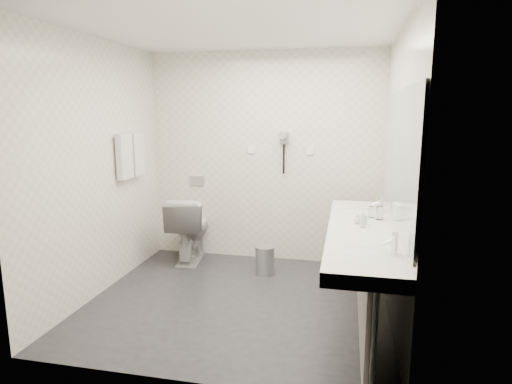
# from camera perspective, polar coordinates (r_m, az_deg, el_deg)

# --- Properties ---
(floor) EXTENTS (2.80, 2.80, 0.00)m
(floor) POSITION_cam_1_polar(r_m,az_deg,el_deg) (4.29, -2.45, -14.21)
(floor) COLOR #242429
(floor) RESTS_ON ground
(ceiling) EXTENTS (2.80, 2.80, 0.00)m
(ceiling) POSITION_cam_1_polar(r_m,az_deg,el_deg) (3.96, -2.76, 20.77)
(ceiling) COLOR white
(ceiling) RESTS_ON wall_back
(wall_back) EXTENTS (2.80, 0.00, 2.80)m
(wall_back) POSITION_cam_1_polar(r_m,az_deg,el_deg) (5.19, 1.03, 4.51)
(wall_back) COLOR silver
(wall_back) RESTS_ON floor
(wall_front) EXTENTS (2.80, 0.00, 2.80)m
(wall_front) POSITION_cam_1_polar(r_m,az_deg,el_deg) (2.72, -9.53, -1.22)
(wall_front) COLOR silver
(wall_front) RESTS_ON floor
(wall_left) EXTENTS (0.00, 2.60, 2.60)m
(wall_left) POSITION_cam_1_polar(r_m,az_deg,el_deg) (4.50, -20.16, 2.92)
(wall_left) COLOR silver
(wall_left) RESTS_ON floor
(wall_right) EXTENTS (0.00, 2.60, 2.60)m
(wall_right) POSITION_cam_1_polar(r_m,az_deg,el_deg) (3.83, 18.12, 1.82)
(wall_right) COLOR silver
(wall_right) RESTS_ON floor
(vanity_counter) EXTENTS (0.55, 2.20, 0.10)m
(vanity_counter) POSITION_cam_1_polar(r_m,az_deg,el_deg) (3.71, 13.79, -5.35)
(vanity_counter) COLOR white
(vanity_counter) RESTS_ON floor
(vanity_panel) EXTENTS (0.03, 2.15, 0.75)m
(vanity_panel) POSITION_cam_1_polar(r_m,az_deg,el_deg) (3.85, 13.89, -11.47)
(vanity_panel) COLOR gray
(vanity_panel) RESTS_ON floor
(vanity_post_near) EXTENTS (0.06, 0.06, 0.75)m
(vanity_post_near) POSITION_cam_1_polar(r_m,az_deg,el_deg) (2.91, 15.12, -19.11)
(vanity_post_near) COLOR silver
(vanity_post_near) RESTS_ON floor
(vanity_post_far) EXTENTS (0.06, 0.06, 0.75)m
(vanity_post_far) POSITION_cam_1_polar(r_m,az_deg,el_deg) (4.83, 13.90, -6.89)
(vanity_post_far) COLOR silver
(vanity_post_far) RESTS_ON floor
(mirror) EXTENTS (0.02, 2.20, 1.05)m
(mirror) POSITION_cam_1_polar(r_m,az_deg,el_deg) (3.61, 18.38, 4.50)
(mirror) COLOR #B2BCC6
(mirror) RESTS_ON wall_right
(basin_near) EXTENTS (0.40, 0.31, 0.05)m
(basin_near) POSITION_cam_1_polar(r_m,az_deg,el_deg) (3.08, 14.14, -8.00)
(basin_near) COLOR white
(basin_near) RESTS_ON vanity_counter
(basin_far) EXTENTS (0.40, 0.31, 0.05)m
(basin_far) POSITION_cam_1_polar(r_m,az_deg,el_deg) (4.33, 13.58, -2.58)
(basin_far) COLOR white
(basin_far) RESTS_ON vanity_counter
(faucet_near) EXTENTS (0.04, 0.04, 0.15)m
(faucet_near) POSITION_cam_1_polar(r_m,az_deg,el_deg) (3.07, 17.89, -6.50)
(faucet_near) COLOR silver
(faucet_near) RESTS_ON vanity_counter
(faucet_far) EXTENTS (0.04, 0.04, 0.15)m
(faucet_far) POSITION_cam_1_polar(r_m,az_deg,el_deg) (4.32, 16.22, -1.51)
(faucet_far) COLOR silver
(faucet_far) RESTS_ON vanity_counter
(soap_bottle_a) EXTENTS (0.07, 0.07, 0.12)m
(soap_bottle_a) POSITION_cam_1_polar(r_m,az_deg,el_deg) (3.80, 14.04, -3.29)
(soap_bottle_a) COLOR silver
(soap_bottle_a) RESTS_ON vanity_counter
(soap_bottle_b) EXTENTS (0.09, 0.09, 0.08)m
(soap_bottle_b) POSITION_cam_1_polar(r_m,az_deg,el_deg) (3.81, 13.27, -3.52)
(soap_bottle_b) COLOR silver
(soap_bottle_b) RESTS_ON vanity_counter
(soap_bottle_c) EXTENTS (0.06, 0.06, 0.13)m
(soap_bottle_c) POSITION_cam_1_polar(r_m,az_deg,el_deg) (3.69, 13.94, -3.60)
(soap_bottle_c) COLOR silver
(soap_bottle_c) RESTS_ON vanity_counter
(glass_left) EXTENTS (0.07, 0.07, 0.12)m
(glass_left) POSITION_cam_1_polar(r_m,az_deg,el_deg) (4.00, 16.03, -2.67)
(glass_left) COLOR silver
(glass_left) RESTS_ON vanity_counter
(glass_right) EXTENTS (0.07, 0.07, 0.10)m
(glass_right) POSITION_cam_1_polar(r_m,az_deg,el_deg) (4.06, 15.05, -2.58)
(glass_right) COLOR silver
(glass_right) RESTS_ON vanity_counter
(toilet) EXTENTS (0.54, 0.83, 0.79)m
(toilet) POSITION_cam_1_polar(r_m,az_deg,el_deg) (5.34, -8.81, -4.75)
(toilet) COLOR white
(toilet) RESTS_ON floor
(flush_plate) EXTENTS (0.18, 0.02, 0.12)m
(flush_plate) POSITION_cam_1_polar(r_m,az_deg,el_deg) (5.44, -7.83, 1.51)
(flush_plate) COLOR #B2B5BA
(flush_plate) RESTS_ON wall_back
(pedal_bin) EXTENTS (0.28, 0.28, 0.30)m
(pedal_bin) POSITION_cam_1_polar(r_m,az_deg,el_deg) (4.89, 1.19, -9.10)
(pedal_bin) COLOR #B2B5BA
(pedal_bin) RESTS_ON floor
(bin_lid) EXTENTS (0.22, 0.22, 0.02)m
(bin_lid) POSITION_cam_1_polar(r_m,az_deg,el_deg) (4.84, 1.20, -7.33)
(bin_lid) COLOR #B2B5BA
(bin_lid) RESTS_ON pedal_bin
(towel_rail) EXTENTS (0.02, 0.62, 0.02)m
(towel_rail) POSITION_cam_1_polar(r_m,az_deg,el_deg) (4.92, -16.48, 7.25)
(towel_rail) COLOR silver
(towel_rail) RESTS_ON wall_left
(towel_near) EXTENTS (0.07, 0.24, 0.48)m
(towel_near) POSITION_cam_1_polar(r_m,az_deg,el_deg) (4.81, -17.02, 4.52)
(towel_near) COLOR silver
(towel_near) RESTS_ON towel_rail
(towel_far) EXTENTS (0.07, 0.24, 0.48)m
(towel_far) POSITION_cam_1_polar(r_m,az_deg,el_deg) (5.05, -15.49, 4.87)
(towel_far) COLOR silver
(towel_far) RESTS_ON towel_rail
(dryer_cradle) EXTENTS (0.10, 0.04, 0.14)m
(dryer_cradle) POSITION_cam_1_polar(r_m,az_deg,el_deg) (5.10, 3.76, 7.20)
(dryer_cradle) COLOR gray
(dryer_cradle) RESTS_ON wall_back
(dryer_barrel) EXTENTS (0.08, 0.14, 0.08)m
(dryer_barrel) POSITION_cam_1_polar(r_m,az_deg,el_deg) (5.03, 3.64, 7.50)
(dryer_barrel) COLOR gray
(dryer_barrel) RESTS_ON dryer_cradle
(dryer_cord) EXTENTS (0.02, 0.02, 0.35)m
(dryer_cord) POSITION_cam_1_polar(r_m,az_deg,el_deg) (5.11, 3.70, 4.39)
(dryer_cord) COLOR black
(dryer_cord) RESTS_ON dryer_cradle
(switch_plate_a) EXTENTS (0.09, 0.02, 0.09)m
(switch_plate_a) POSITION_cam_1_polar(r_m,az_deg,el_deg) (5.20, -0.62, 5.63)
(switch_plate_a) COLOR white
(switch_plate_a) RESTS_ON wall_back
(switch_plate_b) EXTENTS (0.09, 0.02, 0.09)m
(switch_plate_b) POSITION_cam_1_polar(r_m,az_deg,el_deg) (5.10, 7.12, 5.45)
(switch_plate_b) COLOR white
(switch_plate_b) RESTS_ON wall_back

